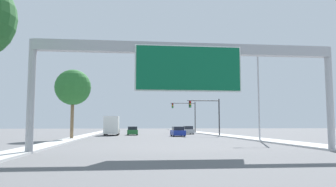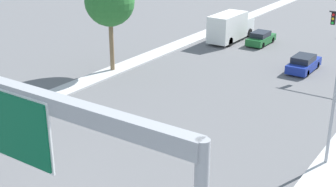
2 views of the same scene
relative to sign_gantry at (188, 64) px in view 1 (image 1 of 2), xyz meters
name	(u,v)px [view 1 (image 1 of 2)]	position (x,y,z in m)	size (l,w,h in m)	color
sidewalk_right	(208,133)	(11.25, 42.10, -5.73)	(3.00, 120.00, 0.15)	#BBBBBB
median_strip_left	(94,134)	(-10.75, 42.10, -5.73)	(2.00, 120.00, 0.15)	#BBBBBB
sign_gantry	(188,64)	(0.00, 0.00, 0.00)	(20.37, 0.73, 7.20)	#9EA0A5
car_mid_left	(133,131)	(-3.50, 36.10, -5.11)	(1.78, 4.32, 1.47)	#1E662D
car_near_center	(188,130)	(7.00, 40.79, -5.09)	(1.79, 4.42, 1.53)	#A5A8AD
car_near_right	(178,132)	(3.50, 29.70, -5.10)	(1.87, 4.59, 1.49)	navy
truck_box_primary	(112,126)	(-7.00, 35.56, -4.18)	(2.36, 7.42, 3.19)	white
traffic_light_near_intersection	(208,110)	(8.52, 30.10, -1.74)	(5.24, 0.32, 5.91)	#2D2D30
traffic_light_mid_block	(187,112)	(8.54, 50.10, -1.16)	(5.55, 0.32, 6.80)	#2D2D30
palm_tree_background	(73,88)	(-10.89, 19.88, 0.53)	(4.37, 4.37, 8.56)	brown
street_lamp_right	(256,89)	(10.01, 13.80, -0.07)	(2.90, 0.28, 9.77)	#9EA0A5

